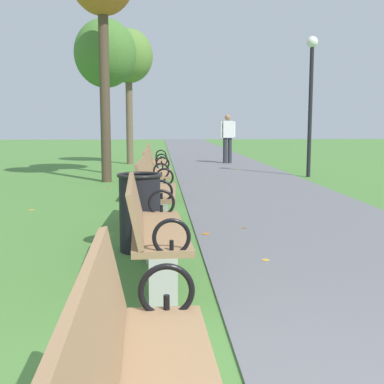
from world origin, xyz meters
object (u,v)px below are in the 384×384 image
object	(u,v)px
park_bench_2	(152,230)
trash_bin	(140,212)
pedestrian_walking	(228,136)
lamp_post	(311,85)
park_bench_3	(155,192)
park_bench_5	(156,162)
tree_3	(128,58)
tree_2	(105,54)
park_bench_4	(156,173)

from	to	relation	value
park_bench_2	trash_bin	size ratio (longest dim) A/B	1.93
pedestrian_walking	lamp_post	xyz separation A→B (m)	(1.50, -4.31, 1.38)
park_bench_3	park_bench_5	xyz separation A→B (m)	(-0.00, 4.95, 0.00)
park_bench_3	tree_3	distance (m)	10.95
trash_bin	lamp_post	bearing A→B (deg)	61.14
pedestrian_walking	tree_2	bearing A→B (deg)	-141.29
park_bench_5	tree_2	bearing A→B (deg)	118.45
park_bench_2	tree_2	xyz separation A→B (m)	(-1.34, 9.80, 2.69)
park_bench_3	tree_3	size ratio (longest dim) A/B	0.37
park_bench_5	tree_3	xyz separation A→B (m)	(-0.91, 5.55, 2.98)
park_bench_3	tree_3	xyz separation A→B (m)	(-0.91, 10.50, 2.98)
park_bench_5	park_bench_4	bearing A→B (deg)	-90.00
park_bench_2	park_bench_4	xyz separation A→B (m)	(-0.00, 4.85, 0.00)
tree_2	trash_bin	xyz separation A→B (m)	(1.19, -8.60, -2.75)
tree_2	tree_3	size ratio (longest dim) A/B	0.93
tree_2	park_bench_3	bearing A→B (deg)	-79.76
pedestrian_walking	tree_3	bearing A→B (deg)	178.06
tree_2	tree_3	world-z (taller)	tree_3
park_bench_4	park_bench_5	world-z (taller)	same
park_bench_4	park_bench_3	bearing A→B (deg)	-90.00
park_bench_3	park_bench_5	size ratio (longest dim) A/B	1.01
park_bench_5	lamp_post	distance (m)	4.41
park_bench_4	tree_2	world-z (taller)	tree_2
pedestrian_walking	lamp_post	bearing A→B (deg)	-70.82
tree_2	park_bench_2	bearing A→B (deg)	-82.20
park_bench_2	park_bench_3	bearing A→B (deg)	90.00
tree_3	pedestrian_walking	bearing A→B (deg)	-1.94
trash_bin	pedestrian_walking	bearing A→B (deg)	77.78
park_bench_4	tree_2	bearing A→B (deg)	105.16
park_bench_3	park_bench_4	size ratio (longest dim) A/B	1.00
park_bench_5	tree_3	distance (m)	6.37
park_bench_5	trash_bin	size ratio (longest dim) A/B	1.91
tree_3	pedestrian_walking	world-z (taller)	tree_3
park_bench_3	lamp_post	distance (m)	7.43
tree_3	park_bench_5	bearing A→B (deg)	-80.74
park_bench_4	lamp_post	distance (m)	5.59
park_bench_2	park_bench_4	size ratio (longest dim) A/B	1.00
park_bench_2	tree_2	size ratio (longest dim) A/B	0.39
lamp_post	park_bench_4	bearing A→B (deg)	-136.84
park_bench_4	park_bench_5	xyz separation A→B (m)	(-0.00, 2.48, 0.00)
park_bench_5	trash_bin	distance (m)	6.13
park_bench_5	tree_3	bearing A→B (deg)	99.26
trash_bin	lamp_post	xyz separation A→B (m)	(4.00, 7.26, 1.88)
park_bench_2	park_bench_3	distance (m)	2.37
tree_2	park_bench_4	bearing A→B (deg)	-74.84
park_bench_5	tree_2	size ratio (longest dim) A/B	0.39
park_bench_3	lamp_post	xyz separation A→B (m)	(3.85, 6.09, 1.82)
park_bench_3	tree_3	bearing A→B (deg)	94.93
tree_3	pedestrian_walking	xyz separation A→B (m)	(3.26, -0.11, -2.53)
park_bench_2	tree_3	xyz separation A→B (m)	(-0.91, 12.88, 2.98)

